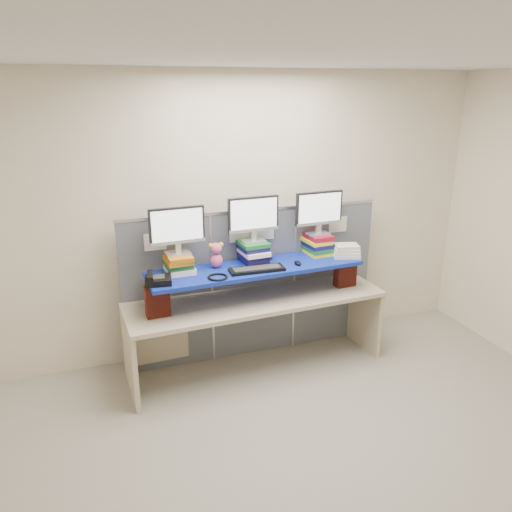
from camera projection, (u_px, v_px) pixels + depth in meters
name	position (u px, v px, depth m)	size (l,w,h in m)	color
room	(343.00, 288.00, 3.20)	(5.00, 4.00, 2.80)	#F1E1C6
cubicle_partition	(253.00, 282.00, 5.00)	(2.60, 0.06, 1.53)	#515660
desk	(256.00, 312.00, 4.75)	(2.48, 0.83, 0.74)	#C5B696
brick_pier_left	(157.00, 301.00, 4.28)	(0.20, 0.11, 0.28)	maroon
brick_pier_right	(345.00, 273.00, 4.95)	(0.20, 0.11, 0.28)	maroon
blue_board	(256.00, 268.00, 4.61)	(2.00, 0.50, 0.04)	#0E0C96
book_stack_left	(179.00, 263.00, 4.44)	(0.26, 0.31, 0.17)	white
book_stack_center	(253.00, 252.00, 4.68)	(0.28, 0.31, 0.20)	#141354
book_stack_right	(318.00, 244.00, 4.93)	(0.28, 0.32, 0.20)	yellow
monitor_left	(177.00, 228.00, 4.33)	(0.49, 0.15, 0.43)	#B8B8BE
monitor_center	(253.00, 216.00, 4.57)	(0.49, 0.15, 0.43)	#B8B8BE
monitor_right	(319.00, 210.00, 4.82)	(0.49, 0.15, 0.43)	#B8B8BE
keyboard	(257.00, 269.00, 4.48)	(0.50, 0.19, 0.03)	black
mouse	(298.00, 263.00, 4.64)	(0.06, 0.10, 0.03)	black
desk_phone	(157.00, 280.00, 4.19)	(0.24, 0.22, 0.09)	black
headset	(218.00, 277.00, 4.31)	(0.18, 0.18, 0.02)	black
plush_toy	(216.00, 255.00, 4.53)	(0.14, 0.10, 0.24)	#EA5988
binder_stack	(346.00, 251.00, 4.85)	(0.30, 0.27, 0.12)	beige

